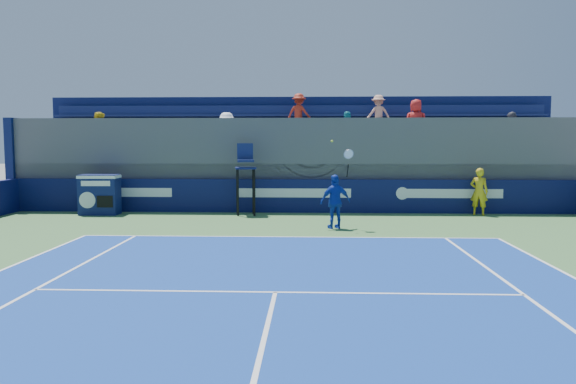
{
  "coord_description": "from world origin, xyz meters",
  "views": [
    {
      "loc": [
        0.6,
        -2.8,
        2.54
      ],
      "look_at": [
        0.0,
        11.5,
        1.25
      ],
      "focal_mm": 35.0,
      "sensor_mm": 36.0,
      "label": 1
    }
  ],
  "objects_px": {
    "ball_person": "(479,192)",
    "match_clock": "(100,194)",
    "umpire_chair": "(246,171)",
    "tennis_player": "(335,201)"
  },
  "relations": [
    {
      "from": "ball_person",
      "to": "match_clock",
      "type": "bearing_deg",
      "value": 25.21
    },
    {
      "from": "match_clock",
      "to": "umpire_chair",
      "type": "height_order",
      "value": "umpire_chair"
    },
    {
      "from": "umpire_chair",
      "to": "ball_person",
      "type": "bearing_deg",
      "value": 1.39
    },
    {
      "from": "ball_person",
      "to": "umpire_chair",
      "type": "xyz_separation_m",
      "value": [
        -8.02,
        -0.19,
        0.7
      ]
    },
    {
      "from": "ball_person",
      "to": "tennis_player",
      "type": "height_order",
      "value": "tennis_player"
    },
    {
      "from": "match_clock",
      "to": "umpire_chair",
      "type": "xyz_separation_m",
      "value": [
        5.07,
        0.14,
        0.79
      ]
    },
    {
      "from": "ball_person",
      "to": "umpire_chair",
      "type": "distance_m",
      "value": 8.05
    },
    {
      "from": "tennis_player",
      "to": "ball_person",
      "type": "bearing_deg",
      "value": 32.08
    },
    {
      "from": "ball_person",
      "to": "match_clock",
      "type": "distance_m",
      "value": 13.09
    },
    {
      "from": "match_clock",
      "to": "umpire_chair",
      "type": "distance_m",
      "value": 5.14
    }
  ]
}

